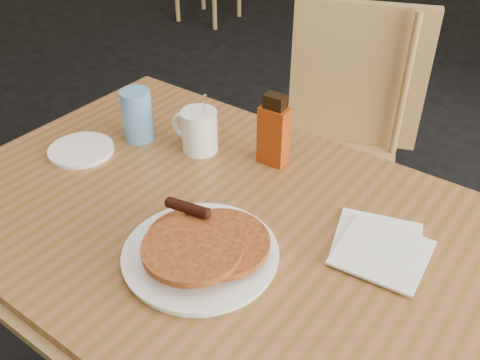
% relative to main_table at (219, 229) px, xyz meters
% --- Properties ---
extents(main_table, '(1.37, 0.99, 0.75)m').
position_rel_main_table_xyz_m(main_table, '(0.00, 0.00, 0.00)').
color(main_table, brown).
rests_on(main_table, floor).
extents(chair_main_far, '(0.56, 0.56, 0.98)m').
position_rel_main_table_xyz_m(chair_main_far, '(-0.01, 0.75, -0.12)').
color(chair_main_far, '#A87A4F').
rests_on(chair_main_far, floor).
extents(pancake_plate, '(0.31, 0.31, 0.09)m').
position_rel_main_table_xyz_m(pancake_plate, '(0.05, -0.13, 0.06)').
color(pancake_plate, white).
rests_on(pancake_plate, main_table).
extents(coffee_mug, '(0.13, 0.09, 0.17)m').
position_rel_main_table_xyz_m(coffee_mug, '(-0.19, 0.20, 0.10)').
color(coffee_mug, white).
rests_on(coffee_mug, main_table).
extents(syrup_bottle, '(0.07, 0.05, 0.18)m').
position_rel_main_table_xyz_m(syrup_bottle, '(-0.00, 0.24, 0.13)').
color(syrup_bottle, maroon).
rests_on(syrup_bottle, main_table).
extents(napkin_stack, '(0.21, 0.22, 0.01)m').
position_rel_main_table_xyz_m(napkin_stack, '(0.34, 0.08, 0.05)').
color(napkin_stack, white).
rests_on(napkin_stack, main_table).
extents(blue_tumbler, '(0.09, 0.09, 0.14)m').
position_rel_main_table_xyz_m(blue_tumbler, '(-0.35, 0.16, 0.11)').
color(blue_tumbler, '#5B95D5').
rests_on(blue_tumbler, main_table).
extents(side_saucer, '(0.20, 0.20, 0.01)m').
position_rel_main_table_xyz_m(side_saucer, '(-0.44, 0.03, 0.05)').
color(side_saucer, white).
rests_on(side_saucer, main_table).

